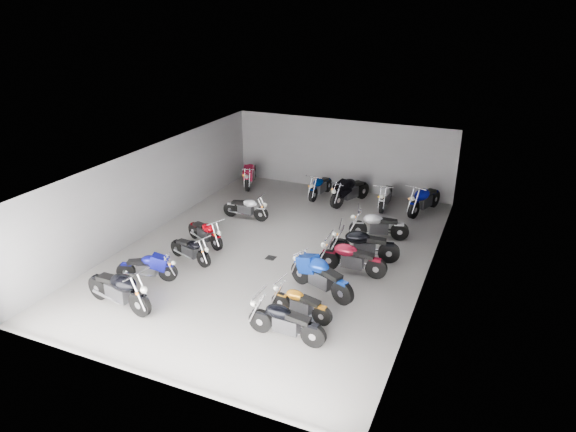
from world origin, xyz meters
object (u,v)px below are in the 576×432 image
drain_grate (271,258)px  motorcycle_right_a (285,321)px  motorcycle_left_f (246,208)px  motorcycle_back_f (424,199)px  motorcycle_back_d (350,191)px  motorcycle_left_c (191,249)px  motorcycle_right_c (320,276)px  motorcycle_right_b (300,303)px  motorcycle_back_e (386,196)px  motorcycle_right_d (352,258)px  motorcycle_back_c (320,186)px  motorcycle_right_e (364,245)px  motorcycle_left_d (205,232)px  motorcycle_left_a (119,289)px  motorcycle_back_a (250,174)px  motorcycle_right_f (378,226)px  motorcycle_left_b (147,267)px

drain_grate → motorcycle_right_a: size_ratio=0.15×
motorcycle_left_f → motorcycle_back_f: size_ratio=0.84×
motorcycle_back_d → motorcycle_left_c: bearing=88.3°
motorcycle_right_c → motorcycle_back_f: size_ratio=0.97×
motorcycle_right_a → motorcycle_right_b: size_ratio=1.16×
drain_grate → motorcycle_back_e: 6.57m
motorcycle_right_d → motorcycle_back_c: motorcycle_right_d is taller
motorcycle_right_a → motorcycle_right_e: 5.00m
motorcycle_left_d → motorcycle_right_c: (4.84, -1.47, 0.10)m
motorcycle_back_d → motorcycle_right_c: bearing=123.2°
motorcycle_right_b → motorcycle_back_f: bearing=-3.6°
motorcycle_left_c → motorcycle_right_e: motorcycle_right_e is taller
motorcycle_right_a → motorcycle_right_b: (-0.01, 1.03, -0.07)m
motorcycle_right_c → motorcycle_back_d: 7.43m
motorcycle_left_c → motorcycle_left_d: motorcycle_left_d is taller
motorcycle_left_a → motorcycle_back_c: motorcycle_left_a is taller
motorcycle_back_a → motorcycle_left_a: bearing=79.5°
motorcycle_right_c → motorcycle_back_e: motorcycle_right_c is taller
motorcycle_left_a → motorcycle_right_d: size_ratio=1.09×
motorcycle_left_a → motorcycle_right_a: 4.86m
motorcycle_right_c → motorcycle_right_f: (0.63, 4.34, -0.05)m
drain_grate → motorcycle_left_b: size_ratio=0.17×
motorcycle_right_e → motorcycle_back_e: motorcycle_right_e is taller
motorcycle_left_c → motorcycle_back_d: bearing=170.9°
motorcycle_left_c → drain_grate: bearing=133.9°
motorcycle_right_b → motorcycle_left_d: bearing=66.5°
motorcycle_back_f → motorcycle_back_a: bearing=18.0°
motorcycle_left_d → motorcycle_right_a: motorcycle_right_a is taller
motorcycle_right_c → motorcycle_back_a: size_ratio=1.00×
motorcycle_right_b → motorcycle_right_f: size_ratio=0.88×
drain_grate → motorcycle_back_d: (0.92, 5.88, 0.57)m
motorcycle_left_a → motorcycle_back_d: 10.86m
motorcycle_left_d → motorcycle_left_f: (0.24, 2.62, 0.00)m
motorcycle_left_f → motorcycle_left_d: bearing=-6.4°
motorcycle_right_e → motorcycle_back_c: 6.09m
motorcycle_left_a → motorcycle_left_c: motorcycle_left_a is taller
motorcycle_back_c → motorcycle_back_f: size_ratio=0.89×
motorcycle_back_a → motorcycle_back_d: 4.92m
drain_grate → motorcycle_back_f: size_ratio=0.14×
motorcycle_right_b → motorcycle_back_e: bearing=6.3°
drain_grate → motorcycle_right_f: (2.90, 2.92, 0.51)m
motorcycle_left_f → motorcycle_right_a: (4.56, -6.54, 0.05)m
motorcycle_right_f → motorcycle_back_c: bearing=30.7°
motorcycle_left_c → motorcycle_right_d: motorcycle_right_d is taller
motorcycle_back_e → motorcycle_back_a: bearing=-3.5°
motorcycle_right_d → motorcycle_right_f: motorcycle_right_d is taller
motorcycle_right_a → motorcycle_back_d: size_ratio=0.94×
motorcycle_right_e → motorcycle_back_a: motorcycle_right_e is taller
motorcycle_back_a → motorcycle_back_c: motorcycle_back_a is taller
motorcycle_right_d → motorcycle_back_a: size_ratio=0.99×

